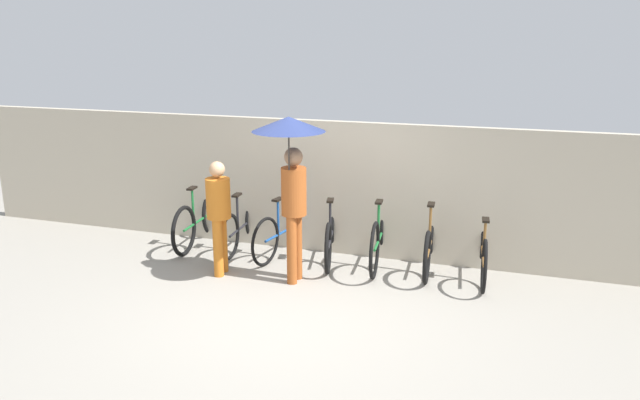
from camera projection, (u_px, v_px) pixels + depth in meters
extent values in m
plane|color=gray|center=(287.00, 308.00, 7.33)|extent=(30.00, 30.00, 0.00)
cube|color=#B2A893|center=(338.00, 188.00, 8.96)|extent=(12.19, 0.12, 1.94)
torus|color=black|center=(213.00, 212.00, 9.93)|extent=(0.11, 0.74, 0.74)
torus|color=black|center=(184.00, 231.00, 8.98)|extent=(0.11, 0.74, 0.74)
cylinder|color=#19662D|center=(199.00, 221.00, 9.45)|extent=(0.11, 1.02, 0.04)
cylinder|color=#19662D|center=(193.00, 207.00, 9.22)|extent=(0.04, 0.04, 0.54)
cube|color=black|center=(192.00, 188.00, 9.14)|extent=(0.10, 0.21, 0.03)
cylinder|color=#19662D|center=(212.00, 192.00, 9.85)|extent=(0.04, 0.04, 0.64)
cylinder|color=#19662D|center=(211.00, 172.00, 9.77)|extent=(0.44, 0.06, 0.03)
torus|color=black|center=(254.00, 217.00, 9.76)|extent=(0.10, 0.67, 0.67)
torus|color=black|center=(230.00, 237.00, 8.84)|extent=(0.10, 0.67, 0.67)
cylinder|color=black|center=(242.00, 227.00, 9.30)|extent=(0.10, 0.99, 0.04)
cylinder|color=black|center=(237.00, 213.00, 9.07)|extent=(0.04, 0.04, 0.52)
cube|color=black|center=(237.00, 195.00, 9.00)|extent=(0.10, 0.21, 0.03)
cylinder|color=black|center=(253.00, 196.00, 9.67)|extent=(0.04, 0.04, 0.69)
cylinder|color=black|center=(252.00, 175.00, 9.58)|extent=(0.44, 0.06, 0.03)
torus|color=black|center=(303.00, 221.00, 9.51)|extent=(0.15, 0.69, 0.69)
torus|color=black|center=(265.00, 242.00, 8.59)|extent=(0.15, 0.69, 0.69)
cylinder|color=#19478C|center=(285.00, 231.00, 9.05)|extent=(0.21, 1.07, 0.04)
cylinder|color=#19478C|center=(278.00, 218.00, 8.82)|extent=(0.04, 0.04, 0.51)
cube|color=black|center=(278.00, 199.00, 8.75)|extent=(0.12, 0.21, 0.03)
cylinder|color=#19478C|center=(303.00, 199.00, 9.42)|extent=(0.04, 0.04, 0.71)
cylinder|color=#19478C|center=(303.00, 176.00, 9.33)|extent=(0.44, 0.10, 0.03)
torus|color=black|center=(334.00, 224.00, 9.36)|extent=(0.21, 0.69, 0.70)
torus|color=black|center=(328.00, 248.00, 8.33)|extent=(0.21, 0.69, 0.70)
cylinder|color=black|center=(331.00, 236.00, 8.84)|extent=(0.28, 1.05, 0.04)
cylinder|color=black|center=(330.00, 221.00, 8.59)|extent=(0.04, 0.04, 0.55)
cube|color=black|center=(330.00, 200.00, 8.51)|extent=(0.13, 0.22, 0.03)
cylinder|color=black|center=(334.00, 202.00, 9.27)|extent=(0.04, 0.04, 0.69)
cylinder|color=black|center=(334.00, 180.00, 9.18)|extent=(0.44, 0.13, 0.03)
torus|color=black|center=(384.00, 226.00, 9.17)|extent=(0.12, 0.77, 0.77)
torus|color=black|center=(374.00, 250.00, 8.14)|extent=(0.12, 0.77, 0.77)
cylinder|color=#19662D|center=(380.00, 237.00, 8.65)|extent=(0.14, 1.10, 0.04)
cylinder|color=#19662D|center=(378.00, 222.00, 8.40)|extent=(0.04, 0.04, 0.55)
cube|color=black|center=(379.00, 202.00, 8.32)|extent=(0.11, 0.21, 0.03)
cylinder|color=#19662D|center=(385.00, 206.00, 9.09)|extent=(0.04, 0.04, 0.60)
cylinder|color=#19662D|center=(386.00, 186.00, 9.01)|extent=(0.44, 0.07, 0.03)
torus|color=black|center=(433.00, 234.00, 8.92)|extent=(0.11, 0.70, 0.70)
torus|color=black|center=(427.00, 257.00, 7.98)|extent=(0.11, 0.70, 0.70)
cylinder|color=brown|center=(430.00, 245.00, 8.45)|extent=(0.11, 1.00, 0.04)
cylinder|color=brown|center=(430.00, 228.00, 8.21)|extent=(0.04, 0.04, 0.60)
cube|color=black|center=(431.00, 204.00, 8.12)|extent=(0.10, 0.21, 0.03)
cylinder|color=brown|center=(434.00, 211.00, 8.83)|extent=(0.04, 0.04, 0.68)
cylinder|color=brown|center=(435.00, 188.00, 8.74)|extent=(0.44, 0.06, 0.03)
torus|color=black|center=(481.00, 239.00, 8.71)|extent=(0.11, 0.69, 0.69)
torus|color=black|center=(484.00, 266.00, 7.69)|extent=(0.11, 0.69, 0.69)
cylinder|color=brown|center=(483.00, 252.00, 8.20)|extent=(0.14, 1.08, 0.04)
cylinder|color=brown|center=(484.00, 239.00, 7.96)|extent=(0.04, 0.04, 0.48)
cube|color=black|center=(486.00, 220.00, 7.90)|extent=(0.11, 0.21, 0.03)
cylinder|color=brown|center=(483.00, 216.00, 8.63)|extent=(0.04, 0.04, 0.67)
cylinder|color=brown|center=(485.00, 192.00, 8.54)|extent=(0.44, 0.07, 0.03)
cylinder|color=#C66B1E|center=(223.00, 244.00, 8.37)|extent=(0.13, 0.13, 0.78)
cylinder|color=#C66B1E|center=(218.00, 248.00, 8.20)|extent=(0.13, 0.13, 0.78)
cylinder|color=#C66B1E|center=(218.00, 198.00, 8.11)|extent=(0.32, 0.32, 0.53)
sphere|color=tan|center=(217.00, 169.00, 8.01)|extent=(0.20, 0.20, 0.20)
cylinder|color=#9E4C1E|center=(297.00, 246.00, 8.11)|extent=(0.13, 0.13, 0.90)
cylinder|color=#9E4C1E|center=(292.00, 250.00, 7.94)|extent=(0.13, 0.13, 0.90)
cylinder|color=#9E4C1E|center=(294.00, 191.00, 7.83)|extent=(0.32, 0.32, 0.61)
sphere|color=#997051|center=(293.00, 157.00, 7.71)|extent=(0.23, 0.23, 0.23)
cylinder|color=#332D28|center=(289.00, 162.00, 7.60)|extent=(0.02, 0.02, 0.75)
cone|color=#19234C|center=(289.00, 124.00, 7.48)|extent=(0.90, 0.90, 0.18)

